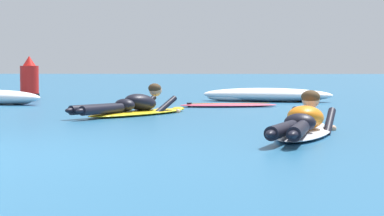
{
  "coord_description": "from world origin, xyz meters",
  "views": [
    {
      "loc": [
        2.21,
        -5.66,
        0.76
      ],
      "look_at": [
        1.68,
        3.8,
        0.2
      ],
      "focal_mm": 65.43,
      "sensor_mm": 36.0,
      "label": 1
    }
  ],
  "objects_px": {
    "surfer_far": "(134,107)",
    "channel_marker_buoy": "(29,81)",
    "drifting_surfboard": "(228,105)",
    "surfer_near": "(303,124)"
  },
  "relations": [
    {
      "from": "surfer_far",
      "to": "drifting_surfboard",
      "type": "bearing_deg",
      "value": 58.26
    },
    {
      "from": "surfer_near",
      "to": "channel_marker_buoy",
      "type": "xyz_separation_m",
      "value": [
        -5.64,
        8.98,
        0.27
      ]
    },
    {
      "from": "surfer_far",
      "to": "channel_marker_buoy",
      "type": "xyz_separation_m",
      "value": [
        -3.34,
        5.73,
        0.28
      ]
    },
    {
      "from": "channel_marker_buoy",
      "to": "surfer_far",
      "type": "bearing_deg",
      "value": -59.78
    },
    {
      "from": "surfer_near",
      "to": "drifting_surfboard",
      "type": "bearing_deg",
      "value": 98.59
    },
    {
      "from": "surfer_near",
      "to": "drifting_surfboard",
      "type": "xyz_separation_m",
      "value": [
        -0.85,
        5.61,
        -0.11
      ]
    },
    {
      "from": "channel_marker_buoy",
      "to": "drifting_surfboard",
      "type": "bearing_deg",
      "value": -35.09
    },
    {
      "from": "surfer_far",
      "to": "channel_marker_buoy",
      "type": "distance_m",
      "value": 6.63
    },
    {
      "from": "surfer_far",
      "to": "surfer_near",
      "type": "bearing_deg",
      "value": -54.65
    },
    {
      "from": "surfer_near",
      "to": "surfer_far",
      "type": "bearing_deg",
      "value": 125.35
    }
  ]
}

